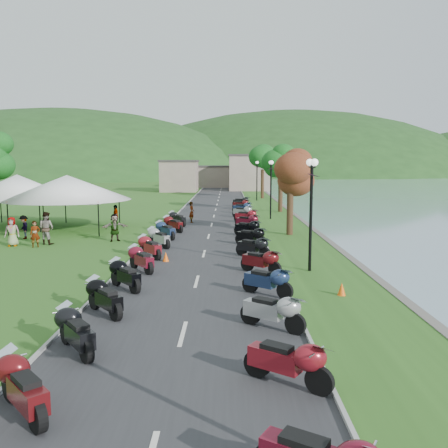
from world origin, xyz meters
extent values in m
cube|color=#313134|center=(0.00, 40.00, 0.01)|extent=(7.00, 120.00, 0.02)
cube|color=gray|center=(-2.00, 85.00, 2.50)|extent=(18.00, 16.00, 5.00)
imported|color=slate|center=(-9.90, 23.98, 0.00)|extent=(0.68, 0.60, 1.54)
imported|color=slate|center=(-9.63, 24.99, 0.00)|extent=(1.07, 0.79, 1.97)
imported|color=slate|center=(-11.85, 27.00, 0.00)|extent=(0.91, 1.04, 1.53)
camera|label=1|loc=(1.30, -3.07, 4.90)|focal=38.00mm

